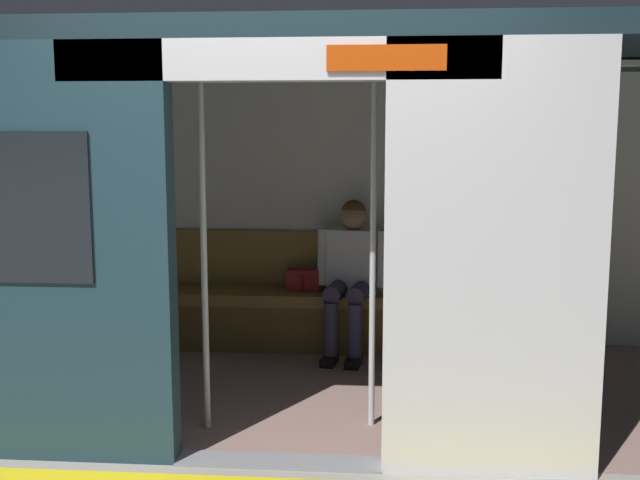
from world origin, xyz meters
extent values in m
plane|color=gray|center=(0.00, 0.00, 0.00)|extent=(60.00, 60.00, 0.00)
cube|color=silver|center=(-1.07, 0.02, 1.08)|extent=(1.07, 0.12, 2.16)
cube|color=black|center=(-1.07, 0.03, 1.34)|extent=(0.59, 0.02, 0.55)
cube|color=silver|center=(0.00, 0.00, 2.06)|extent=(2.14, 0.16, 0.20)
cube|color=#BF3F0C|center=(-0.54, 0.09, 2.06)|extent=(0.56, 0.02, 0.12)
cube|color=#15272E|center=(0.00, -1.21, 2.22)|extent=(6.40, 2.57, 0.12)
cube|color=gray|center=(0.00, -1.21, 0.00)|extent=(6.08, 2.41, 0.01)
cube|color=silver|center=(0.00, -2.41, 1.08)|extent=(6.08, 0.10, 2.16)
cube|color=olive|center=(0.00, -2.35, 0.68)|extent=(3.52, 0.06, 0.45)
cube|color=white|center=(0.00, -1.21, 2.13)|extent=(4.48, 0.16, 0.03)
cube|color=gray|center=(0.00, 0.00, 0.01)|extent=(1.07, 0.19, 0.01)
cube|color=olive|center=(0.00, -2.13, 0.41)|extent=(2.52, 0.44, 0.09)
cube|color=brown|center=(0.00, -1.93, 0.18)|extent=(2.52, 0.04, 0.37)
cube|color=silver|center=(-0.31, -2.11, 0.71)|extent=(0.41, 0.27, 0.50)
sphere|color=#8C664C|center=(-0.31, -2.11, 1.05)|extent=(0.21, 0.21, 0.21)
sphere|color=brown|center=(-0.31, -2.12, 1.09)|extent=(0.19, 0.19, 0.19)
cylinder|color=silver|center=(-0.53, -2.05, 0.74)|extent=(0.08, 0.08, 0.44)
cylinder|color=silver|center=(-0.07, -2.12, 0.74)|extent=(0.08, 0.08, 0.44)
cylinder|color=#38334C|center=(-0.37, -1.90, 0.51)|extent=(0.19, 0.42, 0.14)
cylinder|color=#38334C|center=(-0.19, -1.93, 0.51)|extent=(0.19, 0.42, 0.14)
cylinder|color=#38334C|center=(-0.34, -1.71, 0.25)|extent=(0.10, 0.10, 0.42)
cylinder|color=#38334C|center=(-0.16, -1.73, 0.25)|extent=(0.10, 0.10, 0.42)
cube|color=black|center=(-0.33, -1.66, 0.03)|extent=(0.13, 0.23, 0.06)
cube|color=black|center=(-0.15, -1.68, 0.03)|extent=(0.13, 0.23, 0.06)
cube|color=maroon|center=(0.09, -2.15, 0.54)|extent=(0.26, 0.14, 0.17)
cube|color=maroon|center=(0.09, -2.08, 0.53)|extent=(0.02, 0.01, 0.14)
cube|color=silver|center=(-0.61, -2.10, 0.47)|extent=(0.23, 0.26, 0.03)
cylinder|color=silver|center=(0.48, -0.43, 1.07)|extent=(0.04, 0.04, 2.14)
cylinder|color=silver|center=(-0.48, -0.55, 1.07)|extent=(0.04, 0.04, 2.14)
camera|label=1|loc=(-0.52, 3.75, 1.73)|focal=42.87mm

